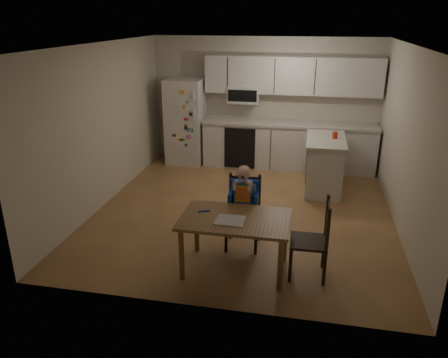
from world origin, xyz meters
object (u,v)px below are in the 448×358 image
at_px(red_cup, 335,135).
at_px(dining_table, 235,225).
at_px(chair_booster, 244,198).
at_px(chair_side, 318,235).
at_px(kitchen_island, 324,164).
at_px(refrigerator, 186,122).

height_order(red_cup, dining_table, red_cup).
distance_m(chair_booster, chair_side, 1.11).
bearing_deg(chair_booster, red_cup, 60.02).
distance_m(kitchen_island, chair_side, 2.81).
relative_size(refrigerator, kitchen_island, 1.37).
xyz_separation_m(kitchen_island, red_cup, (0.14, 0.04, 0.51)).
distance_m(red_cup, chair_booster, 2.60).
xyz_separation_m(kitchen_island, chair_booster, (-1.06, -2.24, 0.21)).
distance_m(red_cup, dining_table, 3.16).
bearing_deg(dining_table, red_cup, 67.61).
xyz_separation_m(refrigerator, dining_table, (1.71, -3.86, -0.26)).
height_order(refrigerator, kitchen_island, refrigerator).
bearing_deg(chair_side, chair_booster, -121.70).
bearing_deg(dining_table, refrigerator, 113.89).
height_order(refrigerator, chair_side, refrigerator).
bearing_deg(red_cup, refrigerator, 161.79).
bearing_deg(kitchen_island, chair_side, -92.26).
xyz_separation_m(red_cup, chair_side, (-0.25, -2.85, -0.44)).
xyz_separation_m(kitchen_island, dining_table, (-1.06, -2.86, 0.13)).
xyz_separation_m(refrigerator, red_cup, (2.91, -0.96, 0.12)).
relative_size(red_cup, chair_booster, 0.10).
height_order(refrigerator, chair_booster, refrigerator).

